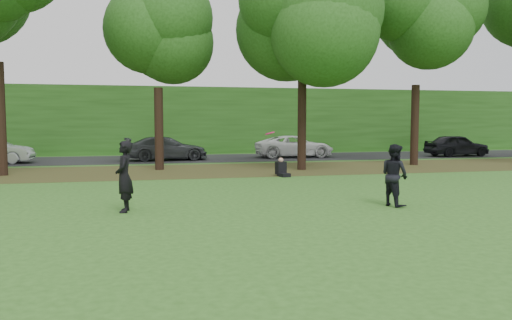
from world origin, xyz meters
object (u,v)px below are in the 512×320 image
Objects in this scene: player_right at (394,175)px; frisbee at (270,133)px; player_left at (124,177)px; seated_person at (282,169)px.

player_right is 3.86m from frisbee.
frisbee reaches higher than player_right.
frisbee is at bearing 70.35° from player_right.
seated_person is (6.56, 7.45, -0.65)m from player_left.
player_left reaches higher than player_right.
frisbee is 0.37× the size of seated_person.
frisbee reaches higher than seated_person.
seated_person is at bearing -7.48° from player_right.
player_left is 9.94m from seated_person.
seated_person is (-1.04, 8.21, -0.59)m from player_right.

